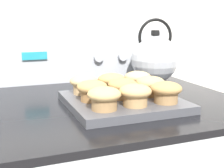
% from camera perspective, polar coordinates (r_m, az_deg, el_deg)
% --- Properties ---
extents(wall_back, '(8.00, 0.05, 2.40)m').
position_cam_1_polar(wall_back, '(1.28, -6.96, 13.46)').
color(wall_back, white).
rests_on(wall_back, ground_plane).
extents(control_panel, '(0.77, 0.07, 0.19)m').
position_cam_1_polar(control_panel, '(1.23, -6.08, 4.95)').
color(control_panel, '#B7BABF').
rests_on(control_panel, stove_range).
extents(muffin_pan, '(0.31, 0.31, 0.02)m').
position_cam_1_polar(muffin_pan, '(0.88, 1.94, -3.26)').
color(muffin_pan, '#4C4C51').
rests_on(muffin_pan, stove_range).
extents(muffin_r0_c0, '(0.08, 0.08, 0.06)m').
position_cam_1_polar(muffin_r0_c0, '(0.76, -1.44, -2.45)').
color(muffin_r0_c0, '#A37A4C').
rests_on(muffin_r0_c0, muffin_pan).
extents(muffin_r0_c1, '(0.08, 0.08, 0.06)m').
position_cam_1_polar(muffin_r0_c1, '(0.80, 4.27, -1.83)').
color(muffin_r0_c1, tan).
rests_on(muffin_r0_c1, muffin_pan).
extents(muffin_r0_c2, '(0.08, 0.08, 0.06)m').
position_cam_1_polar(muffin_r0_c2, '(0.84, 9.85, -1.31)').
color(muffin_r0_c2, '#A37A4C').
rests_on(muffin_r0_c2, muffin_pan).
extents(muffin_r1_c0, '(0.08, 0.08, 0.06)m').
position_cam_1_polar(muffin_r1_c0, '(0.85, -3.65, -1.04)').
color(muffin_r1_c0, olive).
rests_on(muffin_r1_c0, muffin_pan).
extents(muffin_r1_c1, '(0.08, 0.08, 0.06)m').
position_cam_1_polar(muffin_r1_c1, '(0.87, 1.96, -0.62)').
color(muffin_r1_c1, tan).
rests_on(muffin_r1_c1, muffin_pan).
extents(muffin_r1_c2, '(0.08, 0.08, 0.06)m').
position_cam_1_polar(muffin_r1_c2, '(0.91, 7.04, -0.19)').
color(muffin_r1_c2, olive).
rests_on(muffin_r1_c2, muffin_pan).
extents(muffin_r2_c0, '(0.08, 0.08, 0.06)m').
position_cam_1_polar(muffin_r2_c0, '(0.93, -5.16, 0.10)').
color(muffin_r2_c0, tan).
rests_on(muffin_r2_c0, muffin_pan).
extents(muffin_r2_c1, '(0.08, 0.08, 0.06)m').
position_cam_1_polar(muffin_r2_c1, '(0.95, -0.06, 0.44)').
color(muffin_r2_c1, olive).
rests_on(muffin_r2_c1, muffin_pan).
extents(muffin_r2_c2, '(0.08, 0.08, 0.06)m').
position_cam_1_polar(muffin_r2_c2, '(0.99, 4.71, 0.86)').
color(muffin_r2_c2, tan).
rests_on(muffin_r2_c2, muffin_pan).
extents(tea_kettle, '(0.21, 0.18, 0.24)m').
position_cam_1_polar(tea_kettle, '(1.20, 7.86, 4.69)').
color(tea_kettle, silver).
rests_on(tea_kettle, stove_range).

